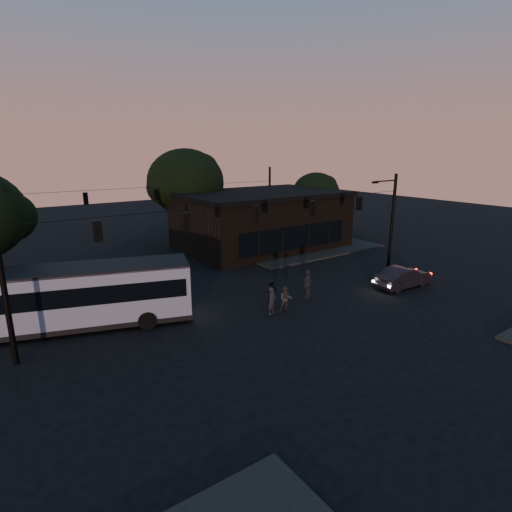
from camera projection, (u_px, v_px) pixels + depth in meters
ground at (298, 324)px, 21.77m from camera, size 120.00×120.00×0.00m
sidewalk_far_right at (297, 246)px, 39.49m from camera, size 14.00×10.00×0.15m
building at (261, 220)px, 38.72m from camera, size 15.40×10.41×5.40m
tree_behind at (186, 182)px, 39.84m from camera, size 7.60×7.60×9.43m
tree_right at (316, 192)px, 44.82m from camera, size 5.20×5.20×6.86m
signal_rig_near at (256, 233)px, 23.81m from camera, size 26.24×0.30×7.50m
signal_rig_far at (156, 207)px, 36.54m from camera, size 26.24×0.30×7.50m
bus at (75, 294)px, 20.95m from camera, size 12.14×6.25×3.35m
car at (403, 277)px, 27.55m from camera, size 4.46×1.70×1.45m
pedestrian_a at (272, 301)px, 23.05m from camera, size 0.67×0.56×1.58m
pedestrian_b at (286, 299)px, 23.39m from camera, size 0.94×0.89×1.54m
pedestrian_c at (308, 284)px, 25.40m from camera, size 1.22×0.87×1.92m
pedestrian_d at (271, 291)px, 24.67m from camera, size 1.18×0.94×1.59m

